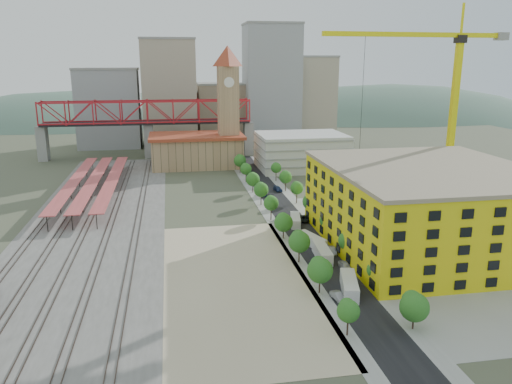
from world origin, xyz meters
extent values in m
plane|color=#474C38|center=(0.00, 0.00, 0.00)|extent=(400.00, 400.00, 0.00)
cube|color=#605E59|center=(-36.00, 17.50, 0.03)|extent=(36.00, 165.00, 0.06)
cube|color=tan|center=(-4.00, -31.50, 0.03)|extent=(28.00, 67.00, 0.06)
cube|color=black|center=(16.00, 15.00, 0.03)|extent=(12.00, 170.00, 0.06)
cube|color=gray|center=(10.50, 15.00, 0.02)|extent=(3.00, 170.00, 0.04)
cube|color=gray|center=(21.50, 15.00, 0.02)|extent=(3.00, 170.00, 0.04)
cube|color=gray|center=(45.00, -20.00, 0.03)|extent=(50.00, 90.00, 0.06)
cube|color=#382B23|center=(-50.72, 17.50, 0.15)|extent=(0.12, 160.00, 0.18)
cube|color=#382B23|center=(-49.28, 17.50, 0.15)|extent=(0.12, 160.00, 0.18)
cube|color=#382B23|center=(-44.72, 17.50, 0.15)|extent=(0.12, 160.00, 0.18)
cube|color=#382B23|center=(-43.28, 17.50, 0.15)|extent=(0.12, 160.00, 0.18)
cube|color=#382B23|center=(-38.72, 17.50, 0.15)|extent=(0.12, 160.00, 0.18)
cube|color=#382B23|center=(-37.28, 17.50, 0.15)|extent=(0.12, 160.00, 0.18)
cube|color=#382B23|center=(-32.72, 17.50, 0.15)|extent=(0.12, 160.00, 0.18)
cube|color=#382B23|center=(-31.28, 17.50, 0.15)|extent=(0.12, 160.00, 0.18)
cube|color=#382B23|center=(-25.72, 17.50, 0.15)|extent=(0.12, 160.00, 0.18)
cube|color=#382B23|center=(-24.28, 17.50, 0.15)|extent=(0.12, 160.00, 0.18)
cube|color=#CB4E51|center=(-47.00, 45.00, 4.00)|extent=(4.00, 80.00, 0.25)
cylinder|color=black|center=(-47.00, 45.00, 2.00)|extent=(0.24, 0.24, 4.00)
cube|color=#CB4E51|center=(-41.00, 45.00, 4.00)|extent=(4.00, 80.00, 0.25)
cylinder|color=black|center=(-41.00, 45.00, 2.00)|extent=(0.24, 0.24, 4.00)
cube|color=#CB4E51|center=(-35.00, 45.00, 4.00)|extent=(4.00, 80.00, 0.25)
cylinder|color=black|center=(-35.00, 45.00, 2.00)|extent=(0.24, 0.24, 4.00)
cube|color=tan|center=(-5.00, 82.00, 6.00)|extent=(36.00, 22.00, 12.00)
cube|color=#9C3A22|center=(-5.00, 82.00, 12.50)|extent=(38.00, 24.00, 1.20)
cube|color=tan|center=(8.00, 80.00, 20.00)|extent=(8.00, 8.00, 40.00)
pyramid|color=#9C3A22|center=(8.00, 80.00, 48.00)|extent=(12.00, 12.00, 8.00)
cylinder|color=white|center=(8.00, 75.90, 34.00)|extent=(4.00, 0.30, 4.00)
cube|color=silver|center=(36.00, 70.00, 7.00)|extent=(34.00, 26.00, 14.00)
cube|color=gray|center=(-70.00, 105.00, 7.50)|extent=(4.00, 6.00, 15.00)
cube|color=gray|center=(20.00, 105.00, 7.50)|extent=(4.00, 6.00, 15.00)
cube|color=gray|center=(-25.00, 105.00, 7.50)|extent=(4.00, 6.00, 15.00)
cube|color=black|center=(-25.00, 105.00, 15.50)|extent=(90.00, 9.00, 1.00)
cube|color=#D0D511|center=(42.00, -20.00, 9.00)|extent=(44.00, 50.00, 18.00)
cube|color=gray|center=(42.00, -20.00, 18.40)|extent=(44.60, 50.60, 0.80)
cube|color=#9EA0A3|center=(-45.00, 140.00, 19.00)|extent=(30.00, 25.00, 38.00)
cube|color=#B2A58C|center=(-15.00, 135.00, 26.00)|extent=(26.00, 22.00, 52.00)
cube|color=gray|center=(12.00, 150.00, 15.00)|extent=(24.00, 24.00, 30.00)
cube|color=#9EA0A3|center=(38.00, 140.00, 30.00)|extent=(28.00, 22.00, 60.00)
cube|color=#B2A58C|center=(62.00, 145.00, 22.00)|extent=(22.00, 20.00, 44.00)
cube|color=brown|center=(-2.00, 160.00, 13.00)|extent=(20.00, 20.00, 26.00)
ellipsoid|color=#4C6B59|center=(-80.00, 260.00, -68.00)|extent=(396.00, 216.00, 180.00)
ellipsoid|color=#4C6B59|center=(40.00, 260.00, -92.00)|extent=(484.00, 264.00, 220.00)
ellipsoid|color=#4C6B59|center=(160.00, 260.00, -70.00)|extent=(418.00, 228.00, 190.00)
cube|color=yellow|center=(63.34, 8.30, 23.30)|extent=(1.66, 1.66, 46.59)
cube|color=black|center=(63.34, 8.30, 47.63)|extent=(2.59, 2.59, 2.07)
cube|color=yellow|center=(43.67, 7.76, 48.66)|extent=(39.36, 2.33, 1.24)
cube|color=yellow|center=(69.55, 8.47, 48.66)|extent=(12.45, 1.58, 1.24)
cube|color=gray|center=(75.76, 8.64, 48.45)|extent=(3.18, 2.67, 2.07)
cube|color=yellow|center=(63.34, 8.30, 52.80)|extent=(0.52, 0.52, 8.28)
cube|color=silver|center=(16.00, -40.72, 1.39)|extent=(5.16, 10.50, 2.78)
cube|color=silver|center=(16.00, -23.92, 1.35)|extent=(3.36, 10.04, 2.70)
cube|color=silver|center=(16.00, -15.53, 1.24)|extent=(5.21, 9.32, 2.47)
cube|color=silver|center=(16.00, -0.15, 1.22)|extent=(4.10, 9.22, 2.45)
imported|color=silver|center=(13.00, -32.93, 0.79)|extent=(2.63, 4.88, 1.58)
imported|color=gray|center=(13.00, -43.30, 0.68)|extent=(2.09, 4.31, 1.36)
imported|color=black|center=(13.00, 2.74, 0.73)|extent=(2.80, 5.44, 1.47)
imported|color=navy|center=(13.00, 30.58, 0.70)|extent=(1.99, 4.83, 1.40)
imported|color=silver|center=(19.00, -30.01, 0.70)|extent=(2.05, 4.27, 1.41)
imported|color=#96979B|center=(19.00, -21.58, 0.72)|extent=(2.03, 4.53, 1.44)
imported|color=black|center=(19.00, 2.41, 0.70)|extent=(2.64, 5.15, 1.39)
imported|color=navy|center=(19.00, 35.43, 0.71)|extent=(2.64, 5.13, 1.42)
camera|label=1|loc=(-15.55, -121.53, 41.49)|focal=35.00mm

